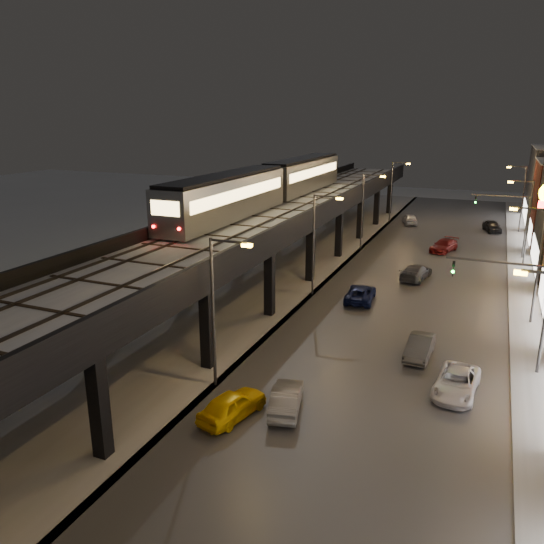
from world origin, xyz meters
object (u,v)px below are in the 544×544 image
(car_mid_dark, at_px, (416,273))
(car_onc_white, at_px, (444,246))
(car_near_white, at_px, (286,399))
(car_taxi, at_px, (232,406))
(car_mid_silver, at_px, (360,294))
(car_onc_dark, at_px, (456,384))
(car_onc_red, at_px, (492,227))
(car_onc_silver, at_px, (420,348))
(subway_train, at_px, (271,183))
(car_far_white, at_px, (410,219))

(car_mid_dark, height_order, car_onc_white, car_mid_dark)
(car_near_white, bearing_deg, car_taxi, 22.89)
(car_mid_dark, bearing_deg, car_mid_silver, 76.58)
(car_mid_silver, xyz_separation_m, car_onc_dark, (8.86, -13.47, -0.00))
(car_mid_dark, bearing_deg, car_onc_red, -94.25)
(car_onc_silver, bearing_deg, subway_train, 137.62)
(car_near_white, xyz_separation_m, car_mid_silver, (-0.52, 18.92, -0.02))
(subway_train, height_order, car_mid_silver, subway_train)
(car_onc_white, bearing_deg, car_taxi, -82.06)
(car_mid_dark, height_order, car_far_white, car_far_white)
(car_onc_red, bearing_deg, car_taxi, -118.08)
(car_mid_dark, xyz_separation_m, car_onc_red, (6.43, 26.75, 0.02))
(car_taxi, xyz_separation_m, car_onc_silver, (8.08, 11.36, -0.03))
(car_far_white, xyz_separation_m, car_onc_dark, (10.23, -49.53, -0.09))
(subway_train, xyz_separation_m, car_onc_red, (22.08, 26.02, -7.80))
(subway_train, height_order, car_far_white, subway_train)
(subway_train, height_order, car_mid_dark, subway_train)
(car_taxi, distance_m, car_onc_white, 42.15)
(car_taxi, relative_size, car_mid_dark, 0.85)
(car_mid_dark, xyz_separation_m, car_far_white, (-4.84, 27.74, 0.03))
(car_onc_red, bearing_deg, car_mid_silver, -121.95)
(car_far_white, height_order, car_onc_dark, car_far_white)
(car_near_white, bearing_deg, car_onc_white, -110.27)
(car_taxi, height_order, car_far_white, car_far_white)
(car_taxi, xyz_separation_m, car_mid_silver, (1.84, 20.69, -0.06))
(car_taxi, bearing_deg, car_near_white, -129.69)
(subway_train, relative_size, car_taxi, 9.23)
(car_taxi, relative_size, car_onc_red, 0.96)
(car_near_white, height_order, car_mid_silver, car_near_white)
(car_mid_dark, bearing_deg, car_onc_silver, 108.18)
(car_far_white, xyz_separation_m, car_onc_silver, (7.61, -45.38, -0.07))
(car_far_white, distance_m, car_onc_red, 11.31)
(car_near_white, distance_m, car_mid_dark, 27.40)
(car_near_white, distance_m, car_onc_white, 40.07)
(subway_train, bearing_deg, car_taxi, -70.84)
(car_taxi, xyz_separation_m, car_near_white, (2.36, 1.77, -0.03))
(subway_train, distance_m, car_onc_silver, 27.18)
(subway_train, bearing_deg, car_onc_red, 49.68)
(car_taxi, relative_size, car_mid_silver, 0.88)
(car_onc_dark, distance_m, car_onc_red, 48.55)
(car_onc_red, bearing_deg, car_near_white, -116.04)
(car_taxi, bearing_deg, car_onc_red, -88.48)
(car_mid_silver, relative_size, car_far_white, 1.08)
(car_onc_white, bearing_deg, car_onc_red, 87.61)
(car_taxi, xyz_separation_m, car_far_white, (0.48, 56.75, 0.03))
(car_onc_dark, xyz_separation_m, car_onc_white, (-3.98, 34.39, 0.03))
(car_onc_dark, bearing_deg, car_onc_silver, 127.01)
(car_mid_silver, height_order, car_onc_silver, car_onc_silver)
(car_near_white, xyz_separation_m, car_onc_white, (4.37, 39.83, 0.01))
(car_mid_dark, bearing_deg, car_far_white, -70.84)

